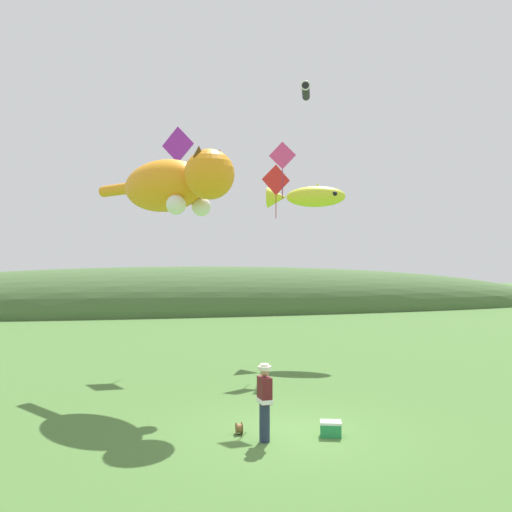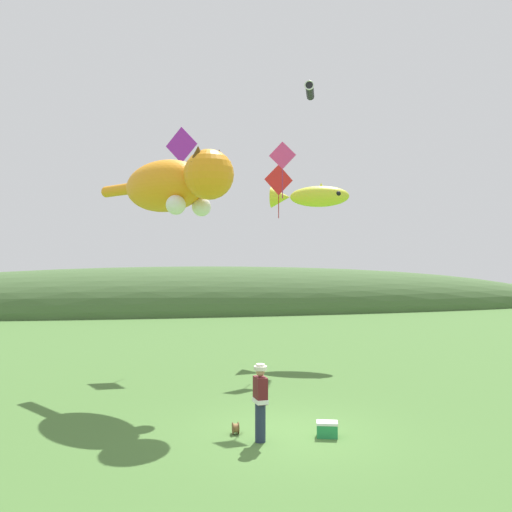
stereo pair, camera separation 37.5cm
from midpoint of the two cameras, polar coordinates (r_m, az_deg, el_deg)
name	(u,v)px [view 2 (the right image)]	position (r m, az deg, el deg)	size (l,w,h in m)	color
ground_plane	(286,434)	(14.21, 3.82, -17.32)	(120.00, 120.00, 0.00)	#477033
distant_hill_ridge	(194,310)	(43.63, -5.94, -5.39)	(62.39, 10.58, 6.61)	#426033
festival_attendant	(260,400)	(13.37, 1.27, -14.20)	(0.31, 0.45, 1.77)	#232D47
kite_spool	(236,428)	(14.12, -1.26, -16.83)	(0.15, 0.28, 0.28)	olive
picnic_cooler	(327,429)	(14.02, 7.92, -16.79)	(0.56, 0.45, 0.36)	#268C4C
kite_giant_cat	(174,185)	(17.98, -7.63, 7.03)	(4.15, 5.44, 1.93)	orange
kite_fish_windsock	(311,196)	(24.79, 5.92, 5.95)	(3.48, 2.12, 1.04)	yellow
kite_tube_streamer	(310,91)	(26.94, 5.82, 16.12)	(0.94, 1.90, 0.44)	black
kite_diamond_pink	(282,156)	(17.77, 3.28, 9.92)	(0.78, 0.35, 1.75)	#E53F8C
kite_diamond_violet	(181,145)	(24.70, -7.03, 10.92)	(1.29, 0.89, 2.45)	purple
kite_diamond_red	(279,180)	(22.50, 2.76, 7.57)	(1.19, 0.24, 2.11)	red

